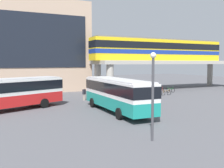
{
  "coord_description": "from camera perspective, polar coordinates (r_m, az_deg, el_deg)",
  "views": [
    {
      "loc": [
        -11.94,
        -19.37,
        4.79
      ],
      "look_at": [
        1.64,
        8.74,
        2.2
      ],
      "focal_mm": 41.55,
      "sensor_mm": 36.0,
      "label": 1
    }
  ],
  "objects": [
    {
      "name": "bus_main",
      "position": [
        24.95,
        1.1,
        -1.7
      ],
      "size": [
        2.99,
        11.11,
        3.22
      ],
      "color": "teal",
      "rests_on": "ground_plane"
    },
    {
      "name": "bicycle_silver",
      "position": [
        39.5,
        7.27,
        -1.73
      ],
      "size": [
        1.76,
        0.44,
        1.04
      ],
      "color": "black",
      "rests_on": "ground_plane"
    },
    {
      "name": "elevated_platform",
      "position": [
        47.74,
        12.3,
        4.15
      ],
      "size": [
        27.93,
        6.4,
        5.12
      ],
      "color": "#ADA89E",
      "rests_on": "ground_plane"
    },
    {
      "name": "ground_plane",
      "position": [
        32.06,
        -3.62,
        -3.86
      ],
      "size": [
        120.0,
        120.0,
        0.0
      ],
      "primitive_type": "plane",
      "color": "#515156"
    },
    {
      "name": "station_building",
      "position": [
        48.14,
        -20.86,
        7.58
      ],
      "size": [
        23.51,
        14.11,
        14.86
      ],
      "color": "tan",
      "rests_on": "ground_plane"
    },
    {
      "name": "bicycle_orange",
      "position": [
        37.43,
        8.53,
        -2.11
      ],
      "size": [
        1.72,
        0.6,
        1.04
      ],
      "color": "black",
      "rests_on": "ground_plane"
    },
    {
      "name": "lamp_post",
      "position": [
        15.83,
        8.97,
        -0.91
      ],
      "size": [
        0.36,
        0.36,
        5.41
      ],
      "color": "#3F3F44",
      "rests_on": "ground_plane"
    },
    {
      "name": "bicycle_brown",
      "position": [
        38.98,
        11.82,
        -1.88
      ],
      "size": [
        1.79,
        0.06,
        1.04
      ],
      "color": "black",
      "rests_on": "ground_plane"
    },
    {
      "name": "bicycle_green",
      "position": [
        42.49,
        12.74,
        -1.36
      ],
      "size": [
        1.79,
        0.14,
        1.04
      ],
      "color": "black",
      "rests_on": "ground_plane"
    },
    {
      "name": "train",
      "position": [
        46.65,
        10.5,
        7.49
      ],
      "size": [
        25.64,
        2.96,
        3.84
      ],
      "color": "yellow",
      "rests_on": "elevated_platform"
    },
    {
      "name": "bicycle_red",
      "position": [
        41.08,
        10.41,
        -1.52
      ],
      "size": [
        1.79,
        0.08,
        1.04
      ],
      "color": "black",
      "rests_on": "ground_plane"
    },
    {
      "name": "pedestrian_walking_across",
      "position": [
        34.91,
        7.02,
        -1.86
      ],
      "size": [
        0.48,
        0.42,
        1.69
      ],
      "color": "maroon",
      "rests_on": "ground_plane"
    },
    {
      "name": "bus_secondary",
      "position": [
        27.65,
        -21.47,
        -1.4
      ],
      "size": [
        11.14,
        6.71,
        3.22
      ],
      "color": "red",
      "rests_on": "ground_plane"
    },
    {
      "name": "pedestrian_by_bike_rack",
      "position": [
        33.0,
        -6.15,
        -2.31
      ],
      "size": [
        0.48,
        0.43,
        1.62
      ],
      "color": "gray",
      "rests_on": "ground_plane"
    }
  ]
}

